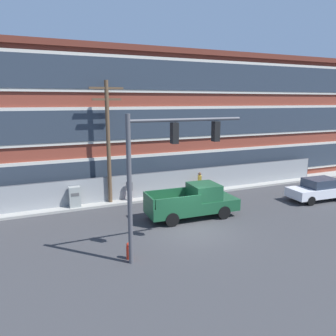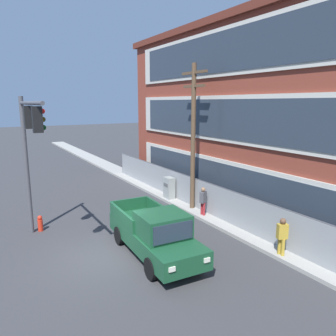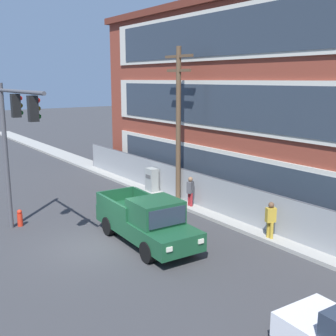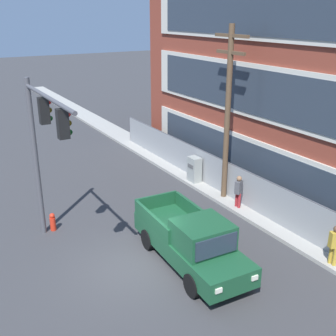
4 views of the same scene
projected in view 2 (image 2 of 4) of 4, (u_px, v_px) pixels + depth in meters
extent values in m
plane|color=#38383A|center=(102.00, 257.00, 13.18)|extent=(160.00, 160.00, 0.00)
cube|color=#9E9B93|center=(230.00, 225.00, 16.50)|extent=(80.00, 1.68, 0.16)
cube|color=gray|center=(238.00, 212.00, 15.84)|extent=(28.93, 0.04, 1.85)
cylinder|color=#4C4C51|center=(123.00, 164.00, 28.08)|extent=(0.06, 0.06, 1.85)
cylinder|color=#4C4C51|center=(239.00, 193.00, 15.66)|extent=(28.93, 0.05, 0.05)
cylinder|color=#4C4C51|center=(27.00, 167.00, 15.09)|extent=(0.20, 0.20, 6.40)
cylinder|color=#4C4C51|center=(30.00, 103.00, 12.28)|extent=(5.31, 0.14, 0.14)
cube|color=black|center=(29.00, 117.00, 12.90)|extent=(0.28, 0.32, 0.90)
cylinder|color=red|center=(33.00, 110.00, 12.94)|extent=(0.04, 0.18, 0.18)
cylinder|color=#503E08|center=(34.00, 117.00, 12.99)|extent=(0.04, 0.18, 0.18)
cylinder|color=#0A4011|center=(34.00, 124.00, 13.05)|extent=(0.04, 0.18, 0.18)
cube|color=black|center=(37.00, 120.00, 11.18)|extent=(0.28, 0.32, 0.90)
cylinder|color=red|center=(42.00, 111.00, 11.21)|extent=(0.04, 0.18, 0.18)
cylinder|color=#503E08|center=(43.00, 119.00, 11.27)|extent=(0.04, 0.18, 0.18)
cylinder|color=#0A4011|center=(43.00, 128.00, 11.32)|extent=(0.04, 0.18, 0.18)
cube|color=#194C2D|center=(154.00, 237.00, 13.27)|extent=(5.60, 2.18, 0.70)
cube|color=#194C2D|center=(163.00, 225.00, 12.44)|extent=(1.73, 1.86, 0.91)
cube|color=#283342|center=(173.00, 233.00, 11.70)|extent=(0.13, 1.59, 0.69)
cube|color=#194C2D|center=(160.00, 210.00, 14.64)|extent=(2.76, 0.24, 0.56)
cube|color=#194C2D|center=(122.00, 217.00, 13.81)|extent=(2.76, 0.24, 0.56)
cube|color=#194C2D|center=(129.00, 204.00, 15.51)|extent=(0.18, 1.86, 0.56)
cylinder|color=black|center=(194.00, 258.00, 12.31)|extent=(0.81, 0.29, 0.80)
cylinder|color=black|center=(151.00, 268.00, 11.49)|extent=(0.81, 0.29, 0.80)
cylinder|color=black|center=(156.00, 228.00, 15.18)|extent=(0.81, 0.29, 0.80)
cylinder|color=black|center=(120.00, 235.00, 14.37)|extent=(0.81, 0.29, 0.80)
cube|color=white|center=(207.00, 260.00, 11.15)|extent=(0.07, 0.24, 0.16)
cube|color=white|center=(172.00, 269.00, 10.53)|extent=(0.07, 0.24, 0.16)
cylinder|color=brown|center=(193.00, 140.00, 18.13)|extent=(0.26, 0.26, 8.19)
cube|color=brown|center=(194.00, 73.00, 17.42)|extent=(2.20, 0.14, 0.14)
cube|color=brown|center=(194.00, 86.00, 17.56)|extent=(1.87, 0.14, 0.14)
cube|color=#939993|center=(169.00, 189.00, 20.71)|extent=(0.71, 0.50, 1.50)
cube|color=#515151|center=(166.00, 185.00, 20.52)|extent=(0.50, 0.02, 0.20)
cylinder|color=maroon|center=(202.00, 210.00, 17.73)|extent=(0.14, 0.14, 0.85)
cylinder|color=maroon|center=(204.00, 210.00, 17.58)|extent=(0.14, 0.14, 0.85)
cube|color=#4C4C51|center=(203.00, 197.00, 17.51)|extent=(0.39, 0.46, 0.60)
sphere|color=#8C6647|center=(203.00, 190.00, 17.43)|extent=(0.24, 0.24, 0.24)
cylinder|color=#B7932D|center=(279.00, 248.00, 13.09)|extent=(0.14, 0.14, 0.85)
cylinder|color=#B7932D|center=(283.00, 249.00, 12.94)|extent=(0.14, 0.14, 0.85)
cube|color=#B7932D|center=(282.00, 231.00, 12.88)|extent=(0.37, 0.46, 0.60)
sphere|color=brown|center=(283.00, 221.00, 12.79)|extent=(0.24, 0.24, 0.24)
cylinder|color=red|center=(40.00, 225.00, 15.84)|extent=(0.24, 0.24, 0.58)
sphere|color=red|center=(40.00, 218.00, 15.77)|extent=(0.22, 0.22, 0.22)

